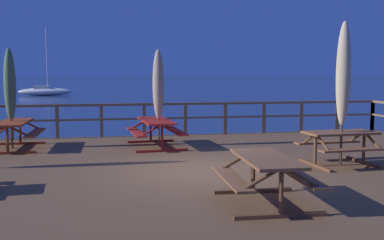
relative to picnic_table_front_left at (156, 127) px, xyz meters
The scene contains 11 objects.
ground_plane 3.55m from the picnic_table_front_left, 80.40° to the right, with size 600.00×600.00×0.00m, color navy.
wooden_deck 3.47m from the picnic_table_front_left, 80.40° to the right, with size 15.47×11.42×0.60m, color brown.
railing_waterside_far 2.33m from the picnic_table_front_left, 76.04° to the left, with size 15.27×0.10×1.09m.
picnic_table_front_left is the anchor object (origin of this frame).
picnic_table_back_right 3.88m from the picnic_table_front_left, behind, with size 1.45×2.02×0.78m.
picnic_table_front_right 5.07m from the picnic_table_front_left, 41.42° to the right, with size 1.68×1.49×0.78m.
picnic_table_mid_right 6.12m from the picnic_table_front_left, 79.97° to the right, with size 1.47×1.85×0.78m.
patio_umbrella_tall_mid_right 1.18m from the picnic_table_front_left, 30.66° to the left, with size 0.32×0.32×2.74m.
patio_umbrella_short_front 4.13m from the picnic_table_front_left, behind, with size 0.32×0.32×2.76m.
patio_umbrella_tall_back_left 5.32m from the picnic_table_front_left, 42.03° to the right, with size 0.32×0.32×3.22m.
sailboat_distant 43.35m from the picnic_table_front_left, 100.54° to the left, with size 6.08×2.01×7.72m.
Camera 1 is at (-2.03, -9.60, 2.71)m, focal length 43.37 mm.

